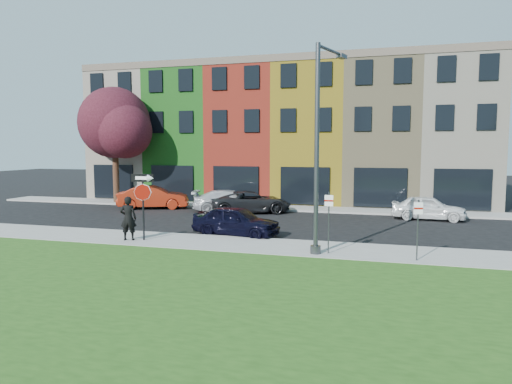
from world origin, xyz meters
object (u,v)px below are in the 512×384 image
(sedan_near, at_px, (236,221))
(street_lamp, at_px, (319,149))
(man, at_px, (128,218))
(stop_sign, at_px, (143,193))

(sedan_near, xyz_separation_m, street_lamp, (4.24, -2.88, 3.35))
(sedan_near, bearing_deg, man, 133.18)
(stop_sign, xyz_separation_m, street_lamp, (7.63, -0.33, 1.89))
(street_lamp, bearing_deg, sedan_near, 164.42)
(stop_sign, height_order, sedan_near, stop_sign)
(stop_sign, height_order, street_lamp, street_lamp)
(street_lamp, bearing_deg, stop_sign, -163.84)
(man, xyz_separation_m, sedan_near, (4.00, 2.75, -0.37))
(stop_sign, relative_size, man, 1.50)
(stop_sign, bearing_deg, sedan_near, 35.41)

